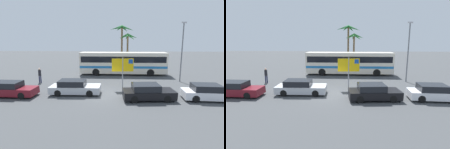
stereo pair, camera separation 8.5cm
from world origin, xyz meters
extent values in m
plane|color=#424447|center=(0.00, 0.00, 0.00)|extent=(120.00, 120.00, 0.00)
cube|color=silver|center=(1.71, 9.63, 1.73)|extent=(12.16, 2.45, 2.90)
cube|color=black|center=(1.71, 9.63, 2.28)|extent=(11.67, 2.47, 0.84)
cube|color=#1E70B7|center=(1.71, 9.63, 1.22)|extent=(12.04, 2.47, 0.32)
cylinder|color=black|center=(5.48, 10.73, 0.50)|extent=(1.00, 0.28, 1.00)
cylinder|color=black|center=(5.48, 8.53, 0.50)|extent=(1.00, 0.28, 1.00)
cylinder|color=black|center=(-2.06, 10.73, 0.50)|extent=(1.00, 0.28, 1.00)
cylinder|color=black|center=(-2.06, 8.53, 0.50)|extent=(1.00, 0.28, 1.00)
cylinder|color=gray|center=(1.61, 2.06, 1.60)|extent=(0.11, 0.11, 3.20)
cube|color=yellow|center=(1.61, 2.06, 2.45)|extent=(2.19, 0.31, 1.30)
cube|color=#1447A8|center=(2.41, 2.15, 2.82)|extent=(0.45, 0.12, 0.44)
cube|color=silver|center=(8.81, -1.01, 0.48)|extent=(4.31, 1.90, 0.64)
cube|color=black|center=(8.56, -1.00, 1.06)|extent=(2.27, 1.68, 0.52)
cylinder|color=black|center=(10.16, -0.26, 0.30)|extent=(0.61, 0.18, 0.60)
cylinder|color=black|center=(7.53, -0.16, 0.30)|extent=(0.61, 0.18, 0.60)
cylinder|color=black|center=(7.47, -1.75, 0.30)|extent=(0.61, 0.18, 0.60)
cube|color=#B7BABF|center=(-2.75, 0.02, 0.48)|extent=(4.61, 1.90, 0.64)
cube|color=black|center=(-3.02, 0.01, 1.06)|extent=(2.42, 1.69, 0.52)
cylinder|color=black|center=(-1.36, 0.87, 0.30)|extent=(0.60, 0.18, 0.60)
cylinder|color=black|center=(-1.31, -0.75, 0.30)|extent=(0.60, 0.18, 0.60)
cylinder|color=black|center=(-4.19, 0.78, 0.30)|extent=(0.60, 0.18, 0.60)
cylinder|color=black|center=(-4.14, -0.84, 0.30)|extent=(0.60, 0.18, 0.60)
cube|color=black|center=(3.78, -1.14, 0.48)|extent=(4.44, 2.26, 0.64)
cube|color=black|center=(3.53, -1.17, 1.06)|extent=(2.38, 1.92, 0.52)
cylinder|color=black|center=(5.03, -0.16, 0.30)|extent=(0.61, 0.22, 0.60)
cylinder|color=black|center=(5.19, -1.88, 0.30)|extent=(0.61, 0.22, 0.60)
cylinder|color=black|center=(2.38, -0.41, 0.30)|extent=(0.61, 0.22, 0.60)
cylinder|color=black|center=(2.54, -2.13, 0.30)|extent=(0.61, 0.22, 0.60)
cube|color=maroon|center=(-8.36, -0.93, 0.48)|extent=(4.54, 1.71, 0.64)
cube|color=black|center=(-8.63, -0.93, 1.06)|extent=(2.37, 1.55, 0.52)
cylinder|color=black|center=(-6.95, -0.20, 0.30)|extent=(0.60, 0.17, 0.60)
cylinder|color=black|center=(-6.97, -1.71, 0.30)|extent=(0.60, 0.17, 0.60)
cylinder|color=black|center=(-9.74, -0.16, 0.30)|extent=(0.60, 0.17, 0.60)
cylinder|color=#1E2347|center=(-7.89, 4.04, 0.42)|extent=(0.13, 0.13, 0.84)
cylinder|color=#1E2347|center=(-8.07, 4.03, 0.42)|extent=(0.13, 0.13, 0.84)
cylinder|color=black|center=(-7.98, 4.04, 1.17)|extent=(0.32, 0.32, 0.66)
sphere|color=tan|center=(-7.98, 4.04, 1.61)|extent=(0.23, 0.23, 0.23)
cylinder|color=slate|center=(8.50, 5.49, 3.38)|extent=(0.14, 0.14, 6.76)
cube|color=#B2B2B7|center=(8.50, 5.49, 6.86)|extent=(0.56, 0.20, 0.16)
cylinder|color=brown|center=(2.56, 16.64, 2.81)|extent=(0.32, 0.32, 5.61)
cone|color=#2D7533|center=(3.38, 16.67, 5.51)|extent=(1.82, 0.51, 1.01)
cone|color=#2D7533|center=(2.98, 17.38, 5.59)|extent=(1.28, 1.80, 0.87)
cone|color=#2D7533|center=(2.41, 17.39, 5.38)|extent=(0.77, 1.80, 1.25)
cone|color=#2D7533|center=(1.81, 17.00, 5.52)|extent=(1.82, 1.18, 0.99)
cone|color=#2D7533|center=(1.88, 16.20, 5.45)|extent=(1.74, 1.34, 1.12)
cone|color=#2D7533|center=(2.40, 15.82, 5.53)|extent=(0.76, 1.86, 0.98)
cone|color=#2D7533|center=(3.12, 16.14, 5.37)|extent=(1.59, 1.49, 1.27)
cylinder|color=brown|center=(1.53, 16.98, 3.53)|extent=(0.32, 0.32, 7.06)
cone|color=#23662D|center=(2.55, 17.00, 6.90)|extent=(2.21, 0.49, 1.13)
cone|color=#23662D|center=(2.03, 17.84, 6.84)|extent=(1.47, 2.10, 1.24)
cone|color=#23662D|center=(1.00, 17.86, 6.92)|extent=(1.50, 2.12, 1.10)
cone|color=#23662D|center=(0.49, 17.09, 6.97)|extent=(2.25, 0.69, 1.00)
cone|color=#23662D|center=(1.00, 16.07, 6.98)|extent=(1.49, 2.13, 0.99)
cone|color=#23662D|center=(2.16, 16.14, 6.97)|extent=(1.68, 2.03, 1.00)
camera|label=1|loc=(1.47, -15.59, 4.99)|focal=28.36mm
camera|label=2|loc=(1.55, -15.58, 4.99)|focal=28.36mm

